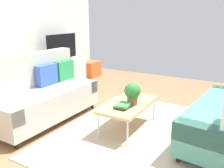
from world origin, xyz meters
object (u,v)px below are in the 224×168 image
at_px(coffee_table, 129,105).
at_px(tv, 62,48).
at_px(potted_plant, 132,92).
at_px(vase_0, 43,61).
at_px(table_book_0, 123,107).
at_px(vase_1, 49,59).
at_px(tv_console, 63,73).
at_px(bottle_1, 59,58).
at_px(storage_trunk, 91,69).
at_px(bottle_0, 56,58).
at_px(couch_beige, 42,94).

xyz_separation_m(coffee_table, tv, (1.45, 2.54, 0.56)).
height_order(potted_plant, vase_0, vase_0).
relative_size(coffee_table, table_book_0, 4.58).
distance_m(potted_plant, vase_0, 2.82).
bearing_deg(tv, vase_1, 169.74).
distance_m(tv_console, vase_0, 0.70).
distance_m(vase_1, bottle_1, 0.26).
relative_size(tv, table_book_0, 4.17).
bearing_deg(table_book_0, vase_1, 64.04).
height_order(potted_plant, vase_1, vase_1).
bearing_deg(storage_trunk, table_book_0, -138.19).
distance_m(tv, bottle_0, 0.33).
bearing_deg(couch_beige, bottle_1, -146.19).
relative_size(tv_console, bottle_0, 8.19).
xyz_separation_m(couch_beige, bottle_1, (1.69, 1.09, 0.27)).
bearing_deg(vase_0, bottle_0, -14.97).
bearing_deg(vase_0, vase_1, 0.00).
bearing_deg(vase_0, table_book_0, -112.45).
relative_size(couch_beige, tv, 1.91).
relative_size(vase_0, bottle_0, 0.86).
xyz_separation_m(couch_beige, tv_console, (1.83, 1.13, -0.13)).
bearing_deg(couch_beige, vase_1, -139.71).
bearing_deg(vase_0, bottle_1, -11.50).
height_order(couch_beige, vase_0, couch_beige).
relative_size(storage_trunk, bottle_1, 3.58).
distance_m(bottle_0, bottle_1, 0.11).
relative_size(couch_beige, table_book_0, 7.97).
bearing_deg(couch_beige, coffee_table, 105.97).
height_order(table_book_0, bottle_0, bottle_0).
xyz_separation_m(tv, storage_trunk, (1.10, -0.08, -0.73)).
bearing_deg(storage_trunk, bottle_1, 177.22).
xyz_separation_m(potted_plant, bottle_1, (1.33, 2.58, 0.11)).
height_order(coffee_table, tv, tv).
bearing_deg(bottle_1, bottle_0, 180.00).
height_order(storage_trunk, potted_plant, potted_plant).
relative_size(table_book_0, vase_1, 1.55).
bearing_deg(table_book_0, potted_plant, -14.86).
bearing_deg(tv, couch_beige, -148.68).
height_order(coffee_table, storage_trunk, storage_trunk).
bearing_deg(table_book_0, bottle_1, 58.93).
bearing_deg(table_book_0, storage_trunk, 41.81).
height_order(tv, bottle_0, tv).
height_order(vase_0, vase_1, vase_1).
distance_m(couch_beige, vase_1, 1.89).
relative_size(coffee_table, potted_plant, 3.30).
xyz_separation_m(tv, bottle_1, (-0.14, -0.02, -0.24)).
distance_m(coffee_table, table_book_0, 0.22).
bearing_deg(storage_trunk, bottle_0, 177.44).
xyz_separation_m(couch_beige, table_book_0, (0.17, -1.44, -0.01)).
bearing_deg(storage_trunk, coffee_table, -136.08).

